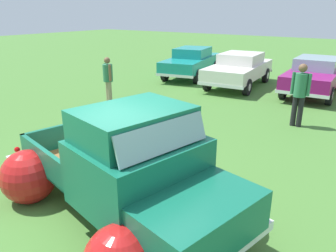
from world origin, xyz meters
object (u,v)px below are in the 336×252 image
show_car_0 (191,61)px  spectator_2 (300,91)px  show_car_1 (239,68)px  vintage_pickup_truck (129,179)px  spectator_1 (108,78)px  show_car_2 (315,74)px

show_car_0 → spectator_2: (6.38, -4.68, 0.26)m
show_car_1 → spectator_2: bearing=36.4°
vintage_pickup_truck → spectator_1: bearing=149.7°
show_car_0 → show_car_2: bearing=76.0°
show_car_0 → show_car_2: same height
show_car_1 → spectator_2: spectator_2 is taller
show_car_1 → spectator_2: 5.37m
show_car_0 → spectator_2: spectator_2 is taller
vintage_pickup_truck → show_car_0: bearing=129.1°
show_car_0 → spectator_1: bearing=-10.3°
show_car_2 → spectator_2: 4.49m
spectator_1 → spectator_2: bearing=126.3°
spectator_1 → show_car_1: bearing=177.8°
vintage_pickup_truck → show_car_2: (0.42, 10.67, 0.03)m
show_car_2 → spectator_1: bearing=-47.0°
show_car_0 → show_car_1: same height
spectator_2 → vintage_pickup_truck: bearing=173.5°
show_car_0 → spectator_1: size_ratio=2.94×
show_car_1 → show_car_2: 3.07m
show_car_0 → show_car_1: 2.91m
vintage_pickup_truck → spectator_2: (0.93, 6.21, 0.28)m
show_car_1 → spectator_2: size_ratio=2.56×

